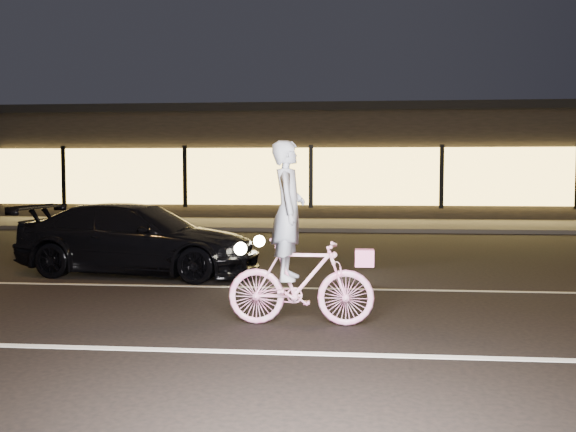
# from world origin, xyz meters

# --- Properties ---
(ground) EXTENTS (90.00, 90.00, 0.00)m
(ground) POSITION_xyz_m (0.00, 0.00, 0.00)
(ground) COLOR black
(ground) RESTS_ON ground
(lane_stripe_near) EXTENTS (60.00, 0.12, 0.01)m
(lane_stripe_near) POSITION_xyz_m (0.00, -1.50, 0.00)
(lane_stripe_near) COLOR silver
(lane_stripe_near) RESTS_ON ground
(lane_stripe_far) EXTENTS (60.00, 0.10, 0.01)m
(lane_stripe_far) POSITION_xyz_m (0.00, 2.00, 0.00)
(lane_stripe_far) COLOR gray
(lane_stripe_far) RESTS_ON ground
(sidewalk) EXTENTS (30.00, 4.00, 0.12)m
(sidewalk) POSITION_xyz_m (0.00, 13.00, 0.06)
(sidewalk) COLOR #383533
(sidewalk) RESTS_ON ground
(storefront) EXTENTS (25.40, 8.42, 4.20)m
(storefront) POSITION_xyz_m (0.00, 18.97, 2.15)
(storefront) COLOR black
(storefront) RESTS_ON ground
(cyclist) EXTENTS (1.69, 0.58, 2.13)m
(cyclist) POSITION_xyz_m (0.73, -0.34, 0.76)
(cyclist) COLOR #FF3AA0
(cyclist) RESTS_ON ground
(sedan) EXTENTS (4.41, 2.24, 1.22)m
(sedan) POSITION_xyz_m (-2.30, 3.11, 0.61)
(sedan) COLOR black
(sedan) RESTS_ON ground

